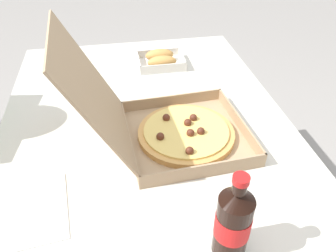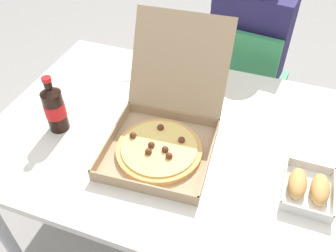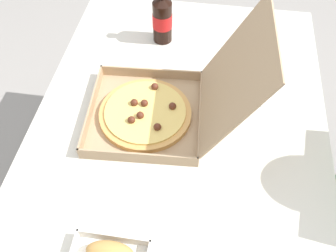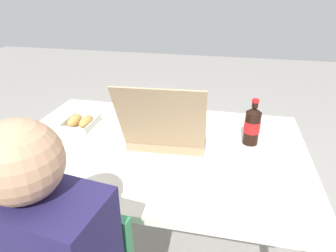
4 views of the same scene
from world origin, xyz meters
name	(u,v)px [view 4 (image 4 of 4)]	position (x,y,z in m)	size (l,w,h in m)	color
ground_plane	(158,250)	(0.00, 0.00, 0.00)	(10.00, 10.00, 0.00)	gray
dining_table	(155,157)	(0.00, 0.00, 0.64)	(1.40, 0.94, 0.70)	silver
pizza_box_open	(169,131)	(-0.05, -0.06, 0.76)	(0.39, 0.54, 0.36)	tan
bread_side_box	(80,122)	(0.44, -0.11, 0.73)	(0.15, 0.19, 0.06)	white
cola_bottle	(252,125)	(-0.44, -0.12, 0.80)	(0.07, 0.07, 0.22)	black
paper_menu	(202,194)	(-0.26, 0.31, 0.71)	(0.21, 0.15, 0.00)	white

